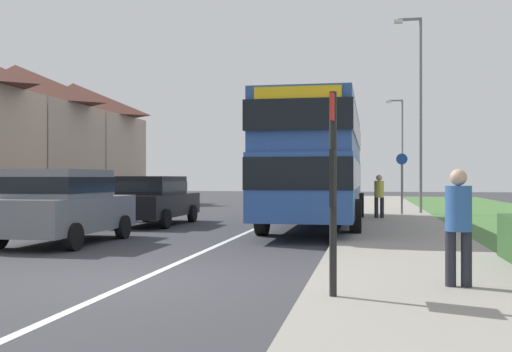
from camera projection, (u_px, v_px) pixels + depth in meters
The scene contains 13 objects.
ground_plane at pixel (135, 282), 8.87m from camera, with size 120.00×120.00×0.00m, color #38383D.
lane_marking_centre at pixel (245, 233), 16.73m from camera, with size 0.14×60.00×0.01m, color silver.
pavement_near_side at pixel (403, 241), 13.97m from camera, with size 3.20×68.00×0.12m, color gray.
double_decker_bus at pixel (318, 159), 18.87m from camera, with size 2.80×11.01×3.70m.
parked_car_grey at pixel (64, 203), 14.04m from camera, with size 1.99×4.17×1.75m.
parked_car_black at pixel (154, 198), 19.64m from camera, with size 1.93×4.52×1.61m.
pedestrian_at_stop at pixel (458, 222), 7.85m from camera, with size 0.34×0.34×1.67m.
pedestrian_walking_away at pixel (379, 194), 21.33m from camera, with size 0.34×0.34×1.67m.
bus_stop_sign at pixel (333, 179), 7.23m from camera, with size 0.09×0.52×2.60m.
cycle_route_sign at pixel (402, 181), 23.48m from camera, with size 0.44×0.08×2.52m.
street_lamp_mid at pixel (418, 103), 24.50m from camera, with size 1.14×0.20×8.16m.
street_lamp_far at pixel (401, 142), 39.85m from camera, with size 1.14×0.20×6.80m.
house_terrace_far_side at pixel (15, 136), 30.57m from camera, with size 7.18×18.05×7.37m.
Camera 1 is at (3.44, -8.38, 1.55)m, focal length 41.82 mm.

